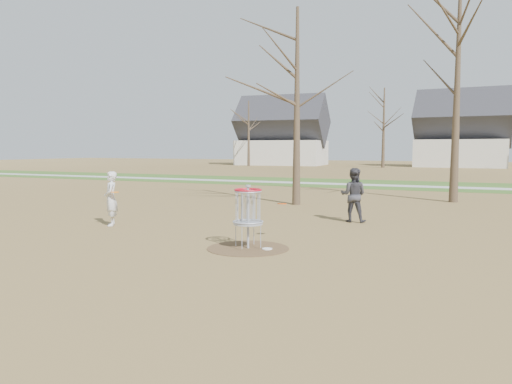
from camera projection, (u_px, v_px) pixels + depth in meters
ground at (248, 248)px, 10.87m from camera, size 160.00×160.00×0.00m
green_band at (400, 185)px, 29.87m from camera, size 160.00×8.00×0.01m
footpath at (397, 186)px, 28.97m from camera, size 160.00×1.50×0.01m
dirt_circle at (248, 248)px, 10.87m from camera, size 1.80×1.80×0.01m
player_standing at (111, 199)px, 14.03m from camera, size 0.63×0.67×1.53m
player_throwing at (353, 195)px, 14.74m from camera, size 0.83×0.67×1.60m
disc_grounded at (267, 249)px, 10.74m from camera, size 0.22×0.22×0.02m
discs_in_play at (196, 198)px, 12.82m from camera, size 5.15×0.37×0.15m
disc_golf_basket at (248, 207)px, 10.79m from camera, size 0.64×0.64×1.35m
bare_trees at (450, 111)px, 42.04m from camera, size 52.62×44.98×9.00m
houses_row at (484, 136)px, 56.32m from camera, size 56.51×10.01×7.26m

